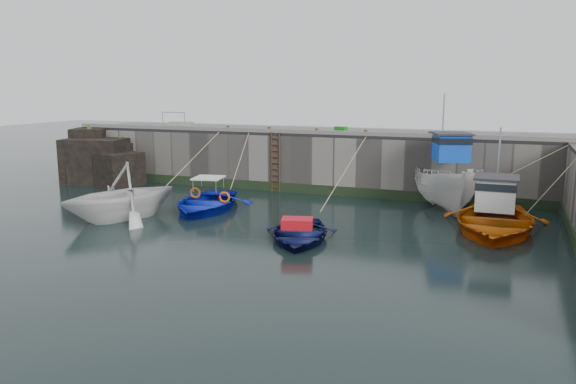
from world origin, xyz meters
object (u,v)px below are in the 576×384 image
at_px(boat_near_blue, 206,209).
at_px(boat_far_white, 446,184).
at_px(boat_far_orange, 494,220).
at_px(fish_crate, 341,129).
at_px(bollard_e, 430,134).
at_px(bollard_a, 228,128).
at_px(bollard_c, 317,131).
at_px(boat_near_navy, 299,239).
at_px(bollard_b, 269,130).
at_px(boat_near_white, 122,219).
at_px(ladder, 275,162).
at_px(bollard_d, 365,133).

relative_size(boat_near_blue, boat_far_white, 0.74).
relative_size(boat_far_white, boat_far_orange, 1.13).
bearing_deg(fish_crate, bollard_e, 2.35).
height_order(bollard_a, bollard_c, same).
distance_m(boat_near_navy, bollard_b, 10.76).
xyz_separation_m(boat_far_orange, bollard_b, (-11.75, 4.95, 2.88)).
height_order(boat_near_white, fish_crate, fish_crate).
height_order(boat_near_navy, bollard_c, bollard_c).
height_order(fish_crate, bollard_a, fish_crate).
distance_m(bollard_c, bollard_e, 5.80).
relative_size(boat_far_white, bollard_e, 25.82).
distance_m(boat_near_navy, bollard_e, 10.11).
xyz_separation_m(ladder, bollard_c, (2.20, 0.34, 1.71)).
bearing_deg(boat_far_white, bollard_b, 153.67).
distance_m(ladder, bollard_a, 3.47).
relative_size(boat_far_orange, bollard_d, 22.78).
xyz_separation_m(boat_near_blue, bollard_a, (-1.72, 5.64, 3.30)).
bearing_deg(boat_near_blue, fish_crate, 46.61).
bearing_deg(ladder, fish_crate, 28.54).
bearing_deg(boat_near_navy, bollard_d, 72.39).
height_order(ladder, bollard_e, bollard_e).
relative_size(boat_near_white, boat_near_blue, 0.97).
height_order(boat_near_blue, bollard_b, bollard_b).
xyz_separation_m(boat_near_blue, bollard_b, (0.78, 5.64, 3.30)).
xyz_separation_m(bollard_d, bollard_e, (3.20, 0.00, 0.00)).
bearing_deg(fish_crate, bollard_c, -106.02).
bearing_deg(boat_far_white, boat_near_blue, -175.83).
bearing_deg(bollard_c, bollard_a, 180.00).
distance_m(ladder, bollard_e, 8.19).
height_order(boat_near_navy, bollard_b, bollard_b).
height_order(boat_far_orange, fish_crate, boat_far_orange).
bearing_deg(boat_far_white, ladder, 155.40).
height_order(boat_near_blue, boat_near_navy, boat_near_blue).
distance_m(boat_near_blue, bollard_e, 11.35).
bearing_deg(boat_far_white, bollard_a, 155.11).
distance_m(boat_far_white, bollard_d, 4.88).
height_order(bollard_b, bollard_e, same).
bearing_deg(boat_near_navy, ladder, 101.95).
distance_m(ladder, boat_near_blue, 5.68).
bearing_deg(bollard_b, ladder, -33.86).
distance_m(boat_near_white, boat_near_blue, 3.84).
relative_size(boat_near_navy, bollard_b, 15.77).
bearing_deg(bollard_e, boat_far_white, -49.24).
xyz_separation_m(ladder, boat_far_orange, (11.25, -4.62, -1.17)).
bearing_deg(bollard_a, fish_crate, 12.51).
xyz_separation_m(boat_far_white, bollard_d, (-4.20, 1.16, 2.20)).
xyz_separation_m(bollard_b, bollard_c, (2.70, 0.00, 0.00)).
xyz_separation_m(boat_near_navy, bollard_b, (-5.05, 8.91, 3.30)).
bearing_deg(boat_far_orange, boat_near_blue, -176.86).
bearing_deg(bollard_a, bollard_e, 0.00).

